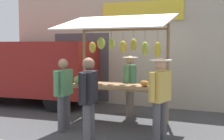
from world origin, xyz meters
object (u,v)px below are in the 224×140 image
Objects in this scene: market_stall at (118,55)px; parked_van at (20,67)px; shopper_with_ponytail at (89,96)px; shopper_with_shopping_bag at (64,90)px; vendor_with_sunhat at (130,81)px; shopper_in_striped_shirt at (160,94)px.

parked_van is at bearing -15.79° from market_stall.
shopper_with_shopping_bag is at bearing 42.95° from shopper_with_ponytail.
market_stall reaches higher than shopper_with_ponytail.
shopper_in_striped_shirt reaches higher than vendor_with_sunhat.
market_stall is 0.97m from vendor_with_sunhat.
shopper_in_striped_shirt is (-1.10, -0.68, 0.01)m from shopper_with_ponytail.
parked_van is (3.82, -2.73, 0.22)m from shopper_with_ponytail.
shopper_with_ponytail is 1.01× the size of shopper_in_striped_shirt.
shopper_with_shopping_bag is at bearing -31.82° from vendor_with_sunhat.
market_stall is 1.66× the size of shopper_with_shopping_bag.
market_stall is 1.82m from shopper_with_ponytail.
parked_van reaches higher than shopper_with_ponytail.
shopper_in_striped_shirt is (-2.06, 0.02, 0.06)m from shopper_with_shopping_bag.
market_stall is at bearing -43.43° from shopper_with_shopping_bag.
vendor_with_sunhat is 1.01× the size of shopper_with_shopping_bag.
market_stall is at bearing -6.21° from shopper_with_ponytail.
market_stall reaches higher than shopper_with_shopping_bag.
shopper_with_shopping_bag is (0.81, 1.00, -0.70)m from market_stall.
parked_van is at bearing -100.13° from vendor_with_sunhat.
vendor_with_sunhat is 2.40m from shopper_with_ponytail.
shopper_in_striped_shirt is 0.34× the size of parked_van.
shopper_with_ponytail is (-0.09, 2.40, 0.02)m from vendor_with_sunhat.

